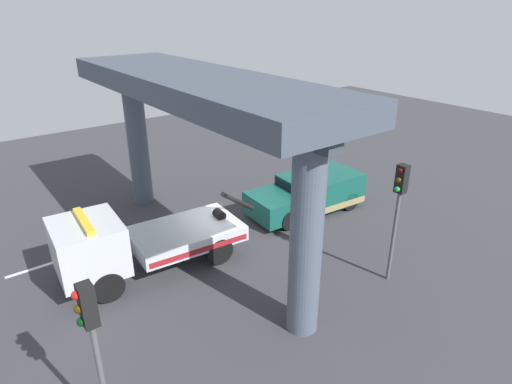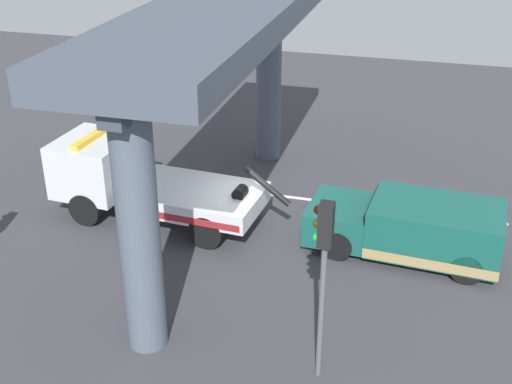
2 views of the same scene
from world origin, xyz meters
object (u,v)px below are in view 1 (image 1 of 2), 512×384
(towed_van_green, at_px, (310,194))
(traffic_light_far, at_px, (92,331))
(tow_truck_white, at_px, (132,242))
(traffic_light_near, at_px, (399,198))

(towed_van_green, relative_size, traffic_light_far, 1.37)
(tow_truck_white, relative_size, traffic_light_far, 1.87)
(traffic_light_near, xyz_separation_m, traffic_light_far, (9.50, 0.00, -0.13))
(traffic_light_near, bearing_deg, tow_truck_white, -40.03)
(tow_truck_white, height_order, traffic_light_far, traffic_light_far)
(towed_van_green, bearing_deg, traffic_light_near, 73.72)
(towed_van_green, xyz_separation_m, traffic_light_far, (11.10, 5.46, 2.08))
(tow_truck_white, xyz_separation_m, towed_van_green, (-8.17, 0.06, -0.42))
(towed_van_green, distance_m, traffic_light_near, 6.11)
(towed_van_green, bearing_deg, traffic_light_far, 26.21)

